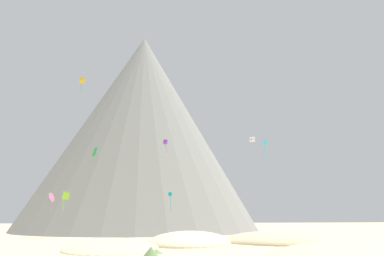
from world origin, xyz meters
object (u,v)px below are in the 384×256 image
(kite_white_mid, at_px, (252,139))
(kite_blue_low, at_px, (184,209))
(bush_far_left, at_px, (157,251))
(kite_teal_low, at_px, (170,194))
(kite_lime_low, at_px, (65,197))
(bush_mid_center, at_px, (151,251))
(rock_massif, at_px, (139,139))
(kite_green_low, at_px, (95,152))
(kite_black_low, at_px, (154,207))
(kite_gold_high, at_px, (82,80))
(kite_cyan_mid, at_px, (265,145))
(kite_rainbow_low, at_px, (51,197))
(kite_violet_mid, at_px, (165,142))

(kite_white_mid, relative_size, kite_blue_low, 0.64)
(kite_blue_low, bearing_deg, bush_far_left, -31.49)
(kite_teal_low, bearing_deg, kite_blue_low, 79.56)
(kite_teal_low, xyz_separation_m, kite_lime_low, (-17.57, -20.50, -1.68))
(bush_mid_center, bearing_deg, rock_massif, 90.80)
(kite_lime_low, bearing_deg, bush_mid_center, 136.40)
(kite_green_low, bearing_deg, kite_lime_low, 77.06)
(rock_massif, distance_m, kite_black_low, 31.76)
(kite_blue_low, bearing_deg, kite_gold_high, -91.99)
(kite_gold_high, bearing_deg, kite_lime_low, -49.36)
(bush_mid_center, bearing_deg, kite_gold_high, 110.31)
(kite_cyan_mid, height_order, kite_rainbow_low, kite_cyan_mid)
(kite_green_low, bearing_deg, kite_cyan_mid, -79.12)
(kite_white_mid, xyz_separation_m, kite_gold_high, (-40.52, 3.97, 13.96))
(kite_teal_low, height_order, kite_rainbow_low, kite_teal_low)
(kite_black_low, bearing_deg, kite_white_mid, -141.63)
(rock_massif, bearing_deg, bush_mid_center, -89.20)
(rock_massif, height_order, kite_lime_low, rock_massif)
(kite_teal_low, relative_size, kite_gold_high, 1.05)
(kite_teal_low, xyz_separation_m, kite_white_mid, (19.70, 3.94, 13.17))
(kite_white_mid, height_order, kite_rainbow_low, kite_white_mid)
(kite_black_low, bearing_deg, kite_blue_low, -117.02)
(kite_teal_low, xyz_separation_m, kite_blue_low, (5.16, 16.26, -2.85))
(kite_rainbow_low, bearing_deg, kite_green_low, 43.15)
(bush_far_left, bearing_deg, kite_white_mid, 55.15)
(rock_massif, xyz_separation_m, kite_blue_low, (11.60, -23.44, -22.53))
(bush_mid_center, relative_size, kite_rainbow_low, 0.45)
(kite_black_low, xyz_separation_m, kite_gold_high, (-18.38, -9.16, 29.38))
(bush_far_left, bearing_deg, kite_blue_low, 78.34)
(kite_violet_mid, bearing_deg, kite_lime_low, -16.60)
(kite_teal_low, xyz_separation_m, kite_gold_high, (-20.81, 7.91, 27.14))
(kite_blue_low, bearing_deg, bush_mid_center, -31.78)
(rock_massif, relative_size, kite_black_low, 28.82)
(kite_lime_low, distance_m, kite_rainbow_low, 25.59)
(kite_violet_mid, bearing_deg, kite_black_low, -155.24)
(kite_rainbow_low, bearing_deg, kite_lime_low, 35.48)
(kite_violet_mid, distance_m, kite_white_mid, 20.53)
(kite_teal_low, height_order, kite_gold_high, kite_gold_high)
(kite_blue_low, xyz_separation_m, kite_rainbow_low, (-29.79, -12.20, 2.19))
(kite_cyan_mid, bearing_deg, kite_gold_high, -10.62)
(kite_white_mid, distance_m, kite_black_low, 30.00)
(kite_teal_low, distance_m, kite_black_low, 17.39)
(kite_black_low, xyz_separation_m, kite_blue_low, (7.60, -0.81, -0.61))
(kite_white_mid, xyz_separation_m, kite_cyan_mid, (-1.93, -13.45, -3.95))
(kite_white_mid, relative_size, kite_black_low, 0.40)
(kite_green_low, distance_m, kite_white_mid, 42.34)
(bush_far_left, height_order, rock_massif, rock_massif)
(kite_green_low, relative_size, kite_black_low, 0.42)
(kite_lime_low, bearing_deg, kite_white_mid, -143.01)
(kite_black_low, height_order, kite_cyan_mid, kite_cyan_mid)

